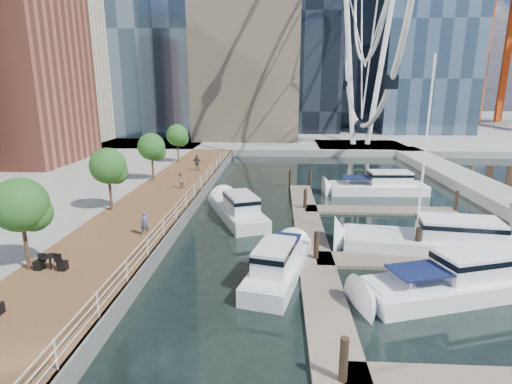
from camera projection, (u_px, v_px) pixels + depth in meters
name	position (u px, v px, depth m)	size (l,w,h in m)	color
ground	(256.00, 345.00, 15.41)	(520.00, 520.00, 0.00)	black
boardwalk	(149.00, 213.00, 30.28)	(6.00, 60.00, 1.00)	brown
seawall	(188.00, 214.00, 30.12)	(0.25, 60.00, 1.00)	#595954
land_far	(276.00, 123.00, 113.93)	(200.00, 114.00, 1.00)	gray
breakwater	(506.00, 201.00, 33.53)	(4.00, 60.00, 1.00)	gray
pier	(360.00, 147.00, 64.81)	(14.00, 12.00, 1.00)	gray
railing	(186.00, 201.00, 29.87)	(0.10, 60.00, 1.05)	white
floating_docks	(394.00, 242.00, 24.50)	(16.00, 34.00, 2.60)	#6D6051
street_trees	(108.00, 166.00, 28.51)	(2.60, 42.60, 4.60)	#3F2B1C
yacht_foreground	(453.00, 296.00, 19.10)	(2.64, 9.87, 2.15)	white
pedestrian_near	(145.00, 223.00, 24.05)	(0.55, 0.36, 1.52)	#4D4E67
pedestrian_mid	(180.00, 180.00, 35.64)	(0.72, 0.56, 1.49)	#816159
pedestrian_far	(197.00, 163.00, 43.46)	(1.03, 0.43, 1.76)	#31373E
moored_yachts	(422.00, 246.00, 25.20)	(27.91, 32.92, 11.50)	white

